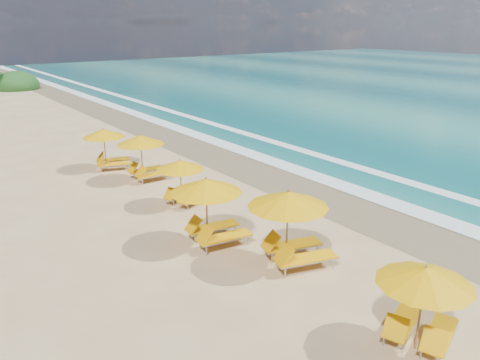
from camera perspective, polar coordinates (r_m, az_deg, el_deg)
name	(u,v)px	position (r m, az deg, el deg)	size (l,w,h in m)	color
ground	(240,207)	(19.91, 0.00, -3.28)	(160.00, 160.00, 0.00)	tan
wet_sand	(308,188)	(22.37, 8.27, -0.97)	(4.00, 160.00, 0.01)	olive
surf_foam	(347,177)	(24.25, 12.84, 0.36)	(4.00, 160.00, 0.01)	white
station_0	(423,299)	(12.12, 21.29, -13.31)	(2.87, 2.82, 2.25)	olive
station_1	(293,223)	(14.90, 6.44, -5.13)	(3.24, 3.15, 2.58)	olive
station_2	(212,206)	(16.22, -3.44, -3.19)	(2.93, 2.78, 2.50)	olive
station_3	(183,179)	(19.93, -6.86, 0.15)	(2.61, 2.54, 2.07)	olive
station_4	(145,154)	(23.43, -11.43, 3.10)	(2.51, 2.31, 2.34)	olive
station_5	(108,146)	(25.76, -15.68, 4.00)	(2.80, 2.74, 2.21)	olive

